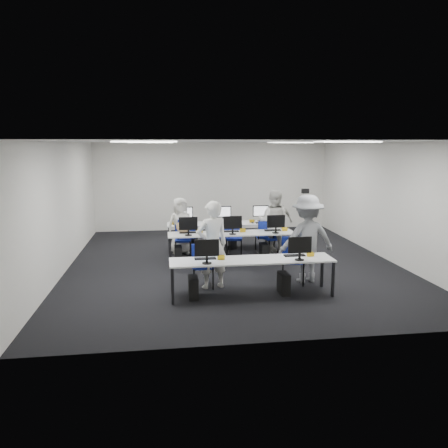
{
  "coord_description": "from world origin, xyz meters",
  "views": [
    {
      "loc": [
        -1.66,
        -10.48,
        2.94
      ],
      "look_at": [
        -0.22,
        -0.01,
        1.0
      ],
      "focal_mm": 35.0,
      "sensor_mm": 36.0,
      "label": 1
    }
  ],
  "objects": [
    {
      "name": "student_0",
      "position": [
        -0.71,
        -1.83,
        0.91
      ],
      "size": [
        0.75,
        0.59,
        1.82
      ],
      "primitive_type": "imported",
      "rotation": [
        0.0,
        0.0,
        3.39
      ],
      "color": "beige",
      "rests_on": "ground"
    },
    {
      "name": "ceiling_panels",
      "position": [
        0.0,
        0.0,
        2.98
      ],
      "size": [
        5.2,
        4.6,
        0.02
      ],
      "color": "white",
      "rests_on": "room"
    },
    {
      "name": "equipment_back",
      "position": [
        0.19,
        1.62,
        0.36
      ],
      "size": [
        2.91,
        0.41,
        1.19
      ],
      "color": "white",
      "rests_on": "desk_back"
    },
    {
      "name": "room",
      "position": [
        0.0,
        0.0,
        1.5
      ],
      "size": [
        9.0,
        9.02,
        3.0
      ],
      "color": "black",
      "rests_on": "ground"
    },
    {
      "name": "chair_4",
      "position": [
        1.21,
        0.79,
        0.26
      ],
      "size": [
        0.49,
        0.52,
        0.83
      ],
      "rotation": [
        0.0,
        0.0,
        0.21
      ],
      "color": "navy",
      "rests_on": "ground"
    },
    {
      "name": "desk_back",
      "position": [
        0.0,
        1.6,
        0.68
      ],
      "size": [
        3.2,
        0.7,
        0.73
      ],
      "color": "white",
      "rests_on": "ground"
    },
    {
      "name": "chair_7",
      "position": [
        1.02,
        0.92,
        0.28
      ],
      "size": [
        0.46,
        0.5,
        0.9
      ],
      "rotation": [
        0.0,
        0.0,
        -0.04
      ],
      "color": "navy",
      "rests_on": "ground"
    },
    {
      "name": "desk_mid",
      "position": [
        0.0,
        0.2,
        0.68
      ],
      "size": [
        3.2,
        0.7,
        0.73
      ],
      "color": "white",
      "rests_on": "ground"
    },
    {
      "name": "equipment_front",
      "position": [
        -0.19,
        -2.42,
        0.36
      ],
      "size": [
        2.51,
        0.41,
        1.19
      ],
      "color": "#0D49B5",
      "rests_on": "desk_front"
    },
    {
      "name": "chair_1",
      "position": [
        1.02,
        -1.73,
        0.3
      ],
      "size": [
        0.57,
        0.6,
        0.96
      ],
      "rotation": [
        0.0,
        0.0,
        -0.21
      ],
      "color": "navy",
      "rests_on": "ground"
    },
    {
      "name": "chair_3",
      "position": [
        0.17,
        0.82,
        0.28
      ],
      "size": [
        0.51,
        0.54,
        0.88
      ],
      "rotation": [
        0.0,
        0.0,
        -0.18
      ],
      "color": "navy",
      "rests_on": "ground"
    },
    {
      "name": "student_3",
      "position": [
        1.39,
        1.07,
        0.83
      ],
      "size": [
        1.04,
        0.62,
        1.66
      ],
      "primitive_type": "imported",
      "rotation": [
        0.0,
        0.0,
        0.24
      ],
      "color": "beige",
      "rests_on": "ground"
    },
    {
      "name": "photographer",
      "position": [
        1.34,
        -1.7,
        0.95
      ],
      "size": [
        1.27,
        0.79,
        1.89
      ],
      "primitive_type": "imported",
      "rotation": [
        0.0,
        0.0,
        3.21
      ],
      "color": "gray",
      "rests_on": "ground"
    },
    {
      "name": "handbag",
      "position": [
        -1.2,
        0.37,
        0.89
      ],
      "size": [
        0.39,
        0.26,
        0.31
      ],
      "primitive_type": "ellipsoid",
      "rotation": [
        0.0,
        0.0,
        -0.05
      ],
      "color": "#9C7750",
      "rests_on": "desk_mid"
    },
    {
      "name": "dslr_camera",
      "position": [
        1.32,
        -1.52,
        1.95
      ],
      "size": [
        0.15,
        0.19,
        0.1
      ],
      "primitive_type": "cube",
      "rotation": [
        0.0,
        0.0,
        3.21
      ],
      "color": "black",
      "rests_on": "photographer"
    },
    {
      "name": "equipment_mid",
      "position": [
        -0.19,
        0.18,
        0.36
      ],
      "size": [
        2.91,
        0.41,
        1.19
      ],
      "color": "white",
      "rests_on": "desk_mid"
    },
    {
      "name": "student_1",
      "position": [
        1.25,
        0.85,
        0.86
      ],
      "size": [
        1.03,
        0.94,
        1.73
      ],
      "primitive_type": "imported",
      "rotation": [
        0.0,
        0.0,
        2.73
      ],
      "color": "beige",
      "rests_on": "ground"
    },
    {
      "name": "chair_6",
      "position": [
        -0.16,
        1.02,
        0.3
      ],
      "size": [
        0.53,
        0.57,
        0.96
      ],
      "rotation": [
        0.0,
        0.0,
        -0.14
      ],
      "color": "navy",
      "rests_on": "ground"
    },
    {
      "name": "chair_0",
      "position": [
        -0.91,
        -1.75,
        0.28
      ],
      "size": [
        0.44,
        0.47,
        0.87
      ],
      "rotation": [
        0.0,
        0.0,
        0.02
      ],
      "color": "navy",
      "rests_on": "ground"
    },
    {
      "name": "chair_5",
      "position": [
        -1.08,
        1.02,
        0.31
      ],
      "size": [
        0.53,
        0.57,
        0.98
      ],
      "rotation": [
        0.0,
        0.0,
        -0.1
      ],
      "color": "navy",
      "rests_on": "ground"
    },
    {
      "name": "student_2",
      "position": [
        -1.25,
        1.11,
        0.77
      ],
      "size": [
        0.86,
        0.69,
        1.53
      ],
      "primitive_type": "imported",
      "rotation": [
        0.0,
        0.0,
        0.31
      ],
      "color": "beige",
      "rests_on": "ground"
    },
    {
      "name": "desk_front",
      "position": [
        0.0,
        -2.4,
        0.68
      ],
      "size": [
        3.2,
        0.7,
        0.73
      ],
      "color": "white",
      "rests_on": "ground"
    },
    {
      "name": "chair_2",
      "position": [
        -1.21,
        0.87,
        0.27
      ],
      "size": [
        0.43,
        0.47,
        0.85
      ],
      "rotation": [
        0.0,
        0.0,
        -0.04
      ],
      "color": "navy",
      "rests_on": "ground"
    }
  ]
}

